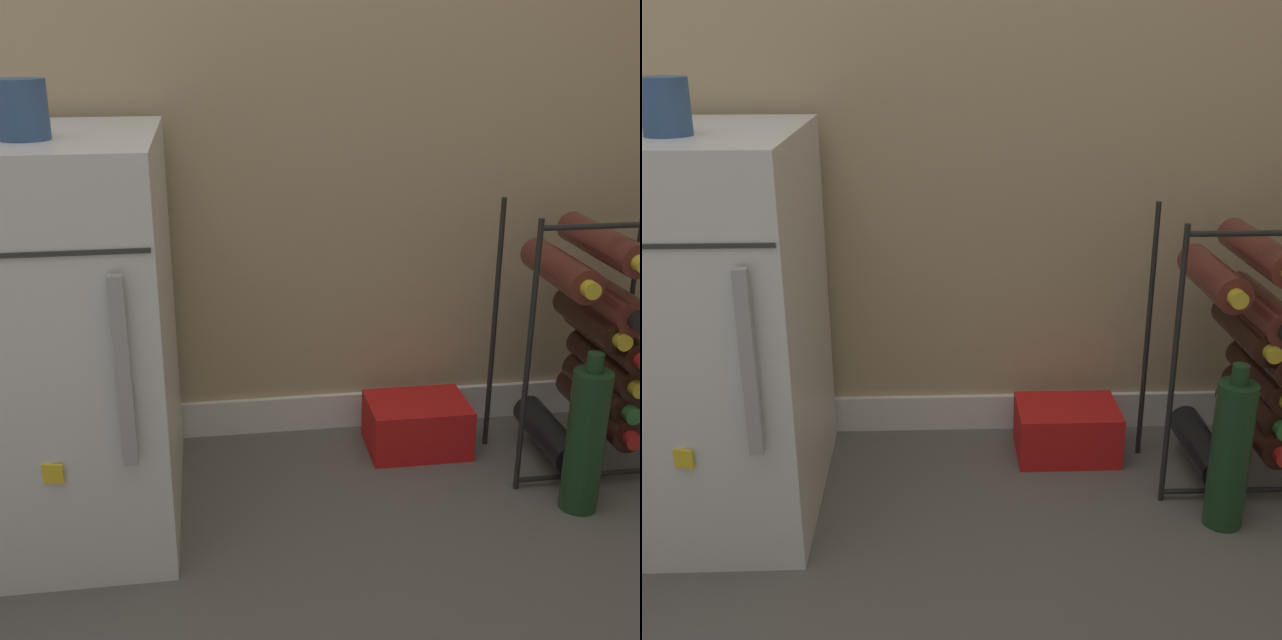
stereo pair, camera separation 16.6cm
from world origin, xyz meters
The scene contains 6 objects.
ground_plane centered at (0.00, 0.00, 0.00)m, with size 14.00×14.00×0.00m, color #56544F.
mini_fridge centered at (-0.48, 0.39, 0.39)m, with size 0.58×0.56×0.79m.
wine_rack centered at (0.74, 0.43, 0.30)m, with size 0.35×0.33×0.61m.
soda_box centered at (0.38, 0.54, 0.06)m, with size 0.24×0.17×0.12m.
fridge_top_cup centered at (-0.40, 0.30, 0.84)m, with size 0.08×0.08×0.10m.
loose_bottle_floor centered at (0.65, 0.25, 0.16)m, with size 0.08×0.08×0.36m.
Camera 2 is at (0.06, -1.15, 0.97)m, focal length 45.00 mm.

